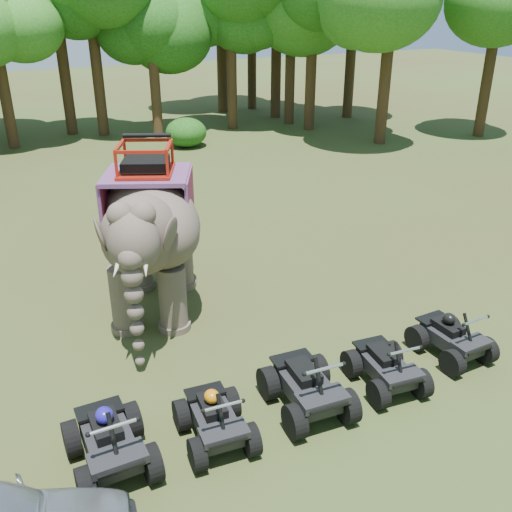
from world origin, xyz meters
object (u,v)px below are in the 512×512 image
at_px(atv_1, 215,413).
at_px(atv_4, 453,332).
at_px(atv_0, 108,434).
at_px(atv_2, 307,379).
at_px(elephant, 150,229).
at_px(atv_3, 387,360).

distance_m(atv_1, atv_4, 5.51).
relative_size(atv_0, atv_4, 1.10).
xyz_separation_m(atv_0, atv_1, (1.76, -0.22, -0.07)).
distance_m(atv_1, atv_2, 1.86).
distance_m(elephant, atv_0, 5.47).
height_order(elephant, atv_2, elephant).
xyz_separation_m(elephant, atv_1, (-0.52, -4.97, -1.50)).
distance_m(atv_1, atv_3, 3.61).
distance_m(elephant, atv_2, 5.34).
height_order(atv_0, atv_4, atv_0).
xyz_separation_m(atv_2, atv_3, (1.75, -0.10, -0.07)).
bearing_deg(atv_4, atv_1, 179.43).
bearing_deg(elephant, atv_4, -19.67).
bearing_deg(atv_0, atv_3, -3.65).
xyz_separation_m(elephant, atv_4, (4.99, -4.88, -1.49)).
distance_m(elephant, atv_3, 6.13).
bearing_deg(elephant, atv_0, -90.95).
bearing_deg(atv_4, atv_3, -175.74).
bearing_deg(elephant, atv_1, -71.27).
bearing_deg(atv_2, atv_0, -179.12).
relative_size(elephant, atv_3, 3.11).
distance_m(elephant, atv_4, 7.14).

